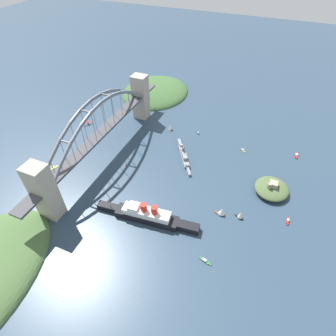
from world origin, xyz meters
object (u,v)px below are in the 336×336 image
seaplane_taxiing_near_bridge (54,168)px  small_boat_2 (198,133)px  small_boat_6 (288,221)px  naval_cruiser (184,155)px  small_boat_5 (243,150)px  small_boat_4 (171,127)px  seaplane_second_in_formation (88,123)px  small_boat_0 (240,215)px  small_boat_3 (296,155)px  fort_island_mid_harbor (272,188)px  small_boat_1 (222,211)px  ocean_liner (147,215)px  small_boat_7 (205,261)px  harbor_arch_bridge (102,133)px  channel_marker_buoy (126,165)px

seaplane_taxiing_near_bridge → small_boat_2: seaplane_taxiing_near_bridge is taller
seaplane_taxiing_near_bridge → small_boat_6: size_ratio=1.04×
naval_cruiser → small_boat_5: (-38.98, 62.49, -2.05)m
small_boat_4 → seaplane_second_in_formation: bearing=-73.9°
seaplane_second_in_formation → small_boat_0: 237.88m
small_boat_3 → small_boat_4: 159.16m
fort_island_mid_harbor → small_boat_1: size_ratio=3.26×
small_boat_4 → small_boat_2: bearing=99.8°
seaplane_taxiing_near_bridge → small_boat_6: bearing=96.4°
small_boat_1 → small_boat_6: size_ratio=1.15×
ocean_liner → small_boat_5: 150.23m
ocean_liner → fort_island_mid_harbor: ocean_liner is taller
naval_cruiser → small_boat_0: (62.11, 79.58, 1.36)m
seaplane_taxiing_near_bridge → small_boat_7: size_ratio=0.88×
naval_cruiser → small_boat_6: bearing=68.2°
ocean_liner → seaplane_second_in_formation: bearing=-127.5°
small_boat_3 → small_boat_4: bearing=-87.0°
small_boat_7 → ocean_liner: bearing=-107.5°
seaplane_second_in_formation → small_boat_4: small_boat_4 is taller
seaplane_second_in_formation → small_boat_3: seaplane_second_in_formation is taller
small_boat_1 → small_boat_3: small_boat_1 is taller
harbor_arch_bridge → fort_island_mid_harbor: 191.05m
small_boat_0 → ocean_liner: bearing=-66.0°
small_boat_0 → seaplane_taxiing_near_bridge: bearing=-86.0°
ocean_liner → small_boat_6: 131.45m
small_boat_7 → small_boat_1: bearing=179.9°
small_boat_3 → seaplane_taxiing_near_bridge: bearing=-62.3°
naval_cruiser → small_boat_7: naval_cruiser is taller
fort_island_mid_harbor → small_boat_4: (-62.13, -138.20, -0.01)m
seaplane_taxiing_near_bridge → channel_marker_buoy: seaplane_taxiing_near_bridge is taller
naval_cruiser → small_boat_5: naval_cruiser is taller
seaplane_second_in_formation → small_boat_7: seaplane_second_in_formation is taller
harbor_arch_bridge → channel_marker_buoy: (7.11, 30.64, -31.04)m
small_boat_1 → small_boat_7: (52.25, -0.11, -3.92)m
seaplane_second_in_formation → small_boat_1: bearing=69.2°
harbor_arch_bridge → seaplane_taxiing_near_bridge: 66.81m
small_boat_4 → small_boat_7: size_ratio=0.87×
harbor_arch_bridge → naval_cruiser: 96.72m
seaplane_taxiing_near_bridge → small_boat_3: size_ratio=0.83×
naval_cruiser → seaplane_taxiing_near_bridge: (76.68, -126.54, -0.79)m
naval_cruiser → small_boat_6: (48.71, 121.87, -2.09)m
ocean_liner → fort_island_mid_harbor: (-81.26, 102.22, -1.41)m
small_boat_4 → small_boat_3: bearing=93.0°
seaplane_second_in_formation → small_boat_6: (62.86, 267.61, -1.43)m
small_boat_3 → channel_marker_buoy: bearing=-62.2°
fort_island_mid_harbor → channel_marker_buoy: fort_island_mid_harbor is taller
fort_island_mid_harbor → small_boat_6: 38.17m
small_boat_2 → small_boat_4: 37.27m
small_boat_3 → small_boat_7: 181.94m
small_boat_4 → small_boat_6: bearing=59.1°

